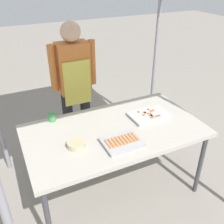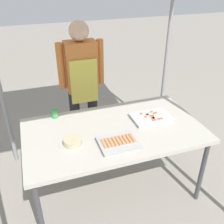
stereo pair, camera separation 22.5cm
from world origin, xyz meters
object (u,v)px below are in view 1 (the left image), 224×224
object	(u,v)px
tray_grilled_sausages	(122,142)
vendor_woman	(74,80)
drink_cup_near_edge	(52,117)
condiment_bowl	(76,144)
stall_table	(114,134)
tray_meat_skewers	(149,115)

from	to	relation	value
tray_grilled_sausages	vendor_woman	distance (m)	1.08
tray_grilled_sausages	drink_cup_near_edge	xyz separation A→B (m)	(-0.43, 0.61, 0.02)
condiment_bowl	vendor_woman	size ratio (longest dim) A/B	0.10
stall_table	drink_cup_near_edge	world-z (taller)	drink_cup_near_edge
stall_table	condiment_bowl	xyz separation A→B (m)	(-0.39, -0.10, 0.08)
tray_meat_skewers	vendor_woman	world-z (taller)	vendor_woman
tray_grilled_sausages	tray_meat_skewers	world-z (taller)	tray_grilled_sausages
tray_grilled_sausages	condiment_bowl	world-z (taller)	condiment_bowl
stall_table	tray_meat_skewers	xyz separation A→B (m)	(0.40, 0.04, 0.07)
tray_meat_skewers	drink_cup_near_edge	size ratio (longest dim) A/B	4.53
tray_grilled_sausages	tray_meat_skewers	xyz separation A→B (m)	(0.44, 0.27, -0.00)
drink_cup_near_edge	condiment_bowl	bearing A→B (deg)	-80.69
tray_meat_skewers	drink_cup_near_edge	bearing A→B (deg)	158.98
tray_meat_skewers	condiment_bowl	bearing A→B (deg)	-169.58
drink_cup_near_edge	vendor_woman	bearing A→B (deg)	50.18
stall_table	drink_cup_near_edge	xyz separation A→B (m)	(-0.47, 0.38, 0.09)
drink_cup_near_edge	vendor_woman	xyz separation A→B (m)	(0.38, 0.46, 0.12)
tray_meat_skewers	condiment_bowl	world-z (taller)	condiment_bowl
stall_table	vendor_woman	world-z (taller)	vendor_woman
tray_grilled_sausages	condiment_bowl	size ratio (longest dim) A/B	2.16
drink_cup_near_edge	vendor_woman	world-z (taller)	vendor_woman
condiment_bowl	drink_cup_near_edge	size ratio (longest dim) A/B	1.82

